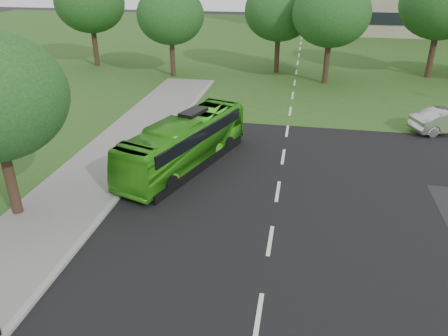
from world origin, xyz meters
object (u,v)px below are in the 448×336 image
(tree_park_b, at_px, (279,11))
(tree_park_d, at_px, (442,4))
(tree_park_f, at_px, (90,3))
(tree_park_c, at_px, (331,14))
(bus, at_px, (184,143))
(tree_park_a, at_px, (170,15))
(sedan, at_px, (448,121))

(tree_park_b, height_order, tree_park_d, tree_park_d)
(tree_park_b, relative_size, tree_park_f, 0.93)
(tree_park_c, height_order, bus, tree_park_c)
(tree_park_b, bearing_deg, tree_park_a, -161.49)
(tree_park_d, bearing_deg, tree_park_b, -177.26)
(tree_park_c, distance_m, sedan, 13.87)
(tree_park_d, xyz_separation_m, tree_park_f, (-31.71, -1.08, -0.31))
(tree_park_c, bearing_deg, tree_park_a, 179.79)
(tree_park_a, bearing_deg, tree_park_f, 163.07)
(bus, xyz_separation_m, sedan, (14.74, 7.68, -0.54))
(tree_park_a, height_order, tree_park_c, tree_park_c)
(bus, bearing_deg, tree_park_b, 100.42)
(tree_park_a, height_order, tree_park_b, tree_park_b)
(tree_park_a, bearing_deg, tree_park_c, -0.21)
(tree_park_a, bearing_deg, sedan, -27.36)
(tree_park_a, bearing_deg, bus, -71.65)
(tree_park_b, xyz_separation_m, tree_park_d, (13.73, 0.66, 0.76))
(tree_park_a, xyz_separation_m, tree_park_d, (22.96, 3.75, 0.99))
(tree_park_c, distance_m, tree_park_f, 22.61)
(tree_park_d, xyz_separation_m, bus, (-16.83, -22.23, -5.01))
(tree_park_f, bearing_deg, bus, -54.86)
(tree_park_b, xyz_separation_m, tree_park_f, (-17.98, -0.43, 0.44))
(tree_park_c, bearing_deg, tree_park_d, 22.27)
(tree_park_b, height_order, tree_park_c, tree_park_c)
(sedan, bearing_deg, tree_park_a, 41.24)
(bus, bearing_deg, tree_park_a, 126.94)
(tree_park_d, relative_size, bus, 1.01)
(tree_park_b, bearing_deg, tree_park_f, -178.64)
(tree_park_f, bearing_deg, tree_park_d, 1.96)
(tree_park_a, bearing_deg, tree_park_d, 9.27)
(tree_park_a, distance_m, sedan, 23.94)
(bus, bearing_deg, sedan, 46.12)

